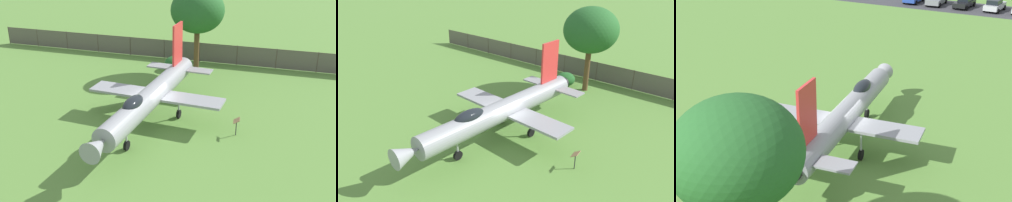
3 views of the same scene
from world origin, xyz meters
TOP-DOWN VIEW (x-y plane):
  - ground_plane at (0.00, 0.00)m, footprint 200.00×200.00m
  - display_jet at (0.04, -0.32)m, footprint 9.29×14.85m
  - shade_tree at (-1.67, 10.78)m, footprint 4.58×4.65m
  - perimeter_fence at (-4.25, 13.12)m, footprint 38.35×7.26m
  - shrub_near_fence at (-3.55, 10.23)m, footprint 1.76×1.76m
  - info_plaque at (5.51, 0.91)m, footprint 0.57×0.70m

SIDE VIEW (x-z plane):
  - ground_plane at x=0.00m, z-range 0.00..0.00m
  - shrub_near_fence at x=-3.55m, z-range 0.00..1.23m
  - info_plaque at x=5.51m, z-range 0.28..1.43m
  - perimeter_fence at x=-4.25m, z-range 0.05..1.91m
  - display_jet at x=0.04m, z-range -0.82..4.80m
  - shade_tree at x=-1.67m, z-range 1.71..9.07m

